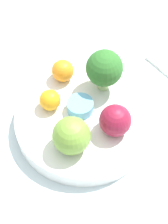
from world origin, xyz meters
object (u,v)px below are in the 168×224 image
Objects in this scene: bowl at (84,120)px; broccoli at (104,69)px; orange_back at (63,71)px; small_cup at (80,106)px; apple_green at (115,120)px; orange_front at (50,100)px; apple_red at (71,136)px.

broccoli is (-0.07, -0.01, 0.06)m from bowl.
orange_back reaches higher than small_cup.
apple_green is 0.14m from orange_back.
apple_green reaches higher than bowl.
bowl is 6.51× the size of orange_front.
apple_red is 0.08m from apple_green.
apple_red is 1.66× the size of orange_front.
bowl is 0.10m from orange_back.
small_cup is at bearing 0.04° from broccoli.
broccoli is at bearing -131.21° from apple_green.
apple_red is (0.13, 0.04, -0.02)m from broccoli.
apple_green is (-0.01, 0.06, 0.04)m from bowl.
orange_front reaches higher than small_cup.
apple_green is at bearing 99.62° from bowl.
apple_green is 1.30× the size of orange_back.
broccoli is 0.09m from apple_green.
orange_front is at bearing -74.70° from apple_green.
bowl is 5.23× the size of small_cup.
small_cup is (0.04, 0.07, -0.01)m from orange_back.
apple_red is 1.15× the size of apple_green.
apple_green is 0.07m from small_cup.
broccoli is at bearing -164.62° from apple_red.
broccoli is at bearing -169.69° from bowl.
orange_front is (-0.04, -0.08, -0.01)m from apple_red.
orange_front is at bearing -115.00° from apple_red.
bowl is 0.07m from orange_front.
small_cup reaches higher than bowl.
bowl is 0.08m from apple_red.
apple_green is at bearing 48.79° from broccoli.
orange_front is 0.80× the size of small_cup.
apple_green is at bearing 77.22° from orange_back.
apple_green is 0.12m from orange_front.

